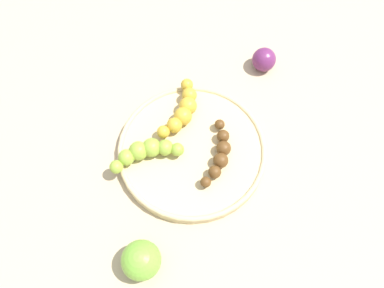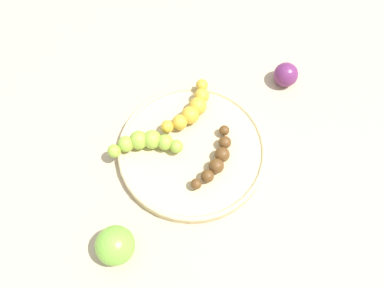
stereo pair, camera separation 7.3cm
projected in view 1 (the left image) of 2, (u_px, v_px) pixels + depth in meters
name	position (u px, v px, depth m)	size (l,w,h in m)	color
ground_plane	(192.00, 152.00, 0.76)	(2.40, 2.40, 0.00)	tan
fruit_bowl	(192.00, 150.00, 0.75)	(0.29, 0.29, 0.02)	#D1B784
banana_spotted	(183.00, 110.00, 0.76)	(0.11, 0.11, 0.04)	gold
banana_green	(146.00, 152.00, 0.72)	(0.14, 0.06, 0.04)	#8CAD38
banana_overripe	(220.00, 154.00, 0.73)	(0.09, 0.12, 0.03)	#593819
apple_green	(141.00, 260.00, 0.64)	(0.07, 0.07, 0.07)	#72B238
plum_purple	(264.00, 60.00, 0.83)	(0.05, 0.05, 0.05)	#662659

